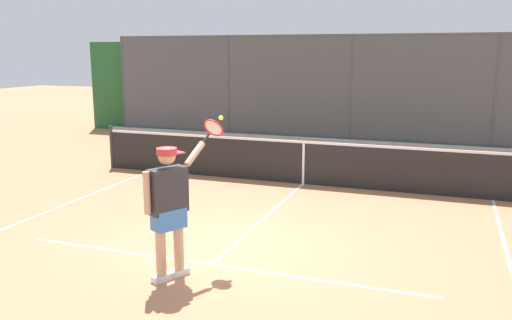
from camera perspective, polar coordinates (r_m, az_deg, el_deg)
name	(u,v)px	position (r m, az deg, el deg)	size (l,w,h in m)	color
ground_plane	(231,248)	(8.08, -2.73, -9.33)	(60.00, 60.00, 0.00)	#B27551
court_line_markings	(202,273)	(7.26, -5.76, -11.87)	(7.75, 8.84, 0.01)	white
fence_backdrop	(354,92)	(17.66, 10.40, 7.16)	(19.50, 1.37, 3.39)	#474C51
tennis_net	(304,162)	(11.76, 5.08, -0.21)	(9.96, 0.09, 1.07)	#2D2D2D
tennis_player	(169,202)	(6.84, -9.19, -4.46)	(0.62, 1.37, 2.01)	silver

